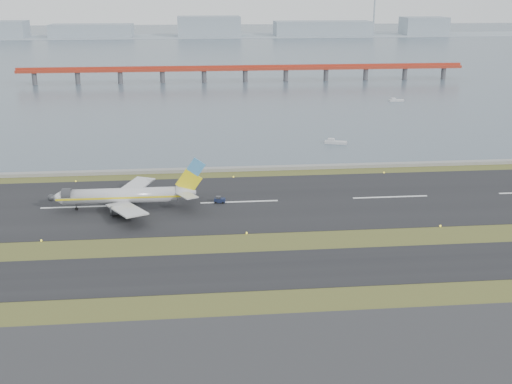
# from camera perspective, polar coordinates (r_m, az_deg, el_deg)

# --- Properties ---
(ground) EXTENTS (1000.00, 1000.00, 0.00)m
(ground) POSITION_cam_1_polar(r_m,az_deg,el_deg) (137.41, -0.56, -4.89)
(ground) COLOR #364B1A
(ground) RESTS_ON ground
(taxiway_strip) EXTENTS (1000.00, 18.00, 0.10)m
(taxiway_strip) POSITION_cam_1_polar(r_m,az_deg,el_deg) (126.45, -0.07, -6.96)
(taxiway_strip) COLOR black
(taxiway_strip) RESTS_ON ground
(runway_strip) EXTENTS (1000.00, 45.00, 0.10)m
(runway_strip) POSITION_cam_1_polar(r_m,az_deg,el_deg) (165.40, -1.50, -0.89)
(runway_strip) COLOR black
(runway_strip) RESTS_ON ground
(seawall) EXTENTS (1000.00, 2.50, 1.00)m
(seawall) POSITION_cam_1_polar(r_m,az_deg,el_deg) (193.88, -2.16, 2.05)
(seawall) COLOR gray
(seawall) RESTS_ON ground
(bay_water) EXTENTS (1400.00, 800.00, 1.30)m
(bay_water) POSITION_cam_1_polar(r_m,az_deg,el_deg) (588.82, -4.70, 12.53)
(bay_water) COLOR #445261
(bay_water) RESTS_ON ground
(red_pier) EXTENTS (260.00, 5.00, 10.20)m
(red_pier) POSITION_cam_1_polar(r_m,az_deg,el_deg) (380.37, -0.97, 10.85)
(red_pier) COLOR #A62F1C
(red_pier) RESTS_ON ground
(far_shoreline) EXTENTS (1400.00, 80.00, 60.50)m
(far_shoreline) POSITION_cam_1_polar(r_m,az_deg,el_deg) (748.21, -3.91, 14.11)
(far_shoreline) COLOR #8B98A4
(far_shoreline) RESTS_ON ground
(airliner) EXTENTS (38.52, 32.89, 12.80)m
(airliner) POSITION_cam_1_polar(r_m,az_deg,el_deg) (162.58, -11.42, -0.32)
(airliner) COLOR silver
(airliner) RESTS_ON ground
(pushback_tug) EXTENTS (3.01, 2.13, 1.76)m
(pushback_tug) POSITION_cam_1_polar(r_m,az_deg,el_deg) (164.72, -3.26, -0.70)
(pushback_tug) COLOR #141B37
(pushback_tug) RESTS_ON ground
(workboat_near) EXTENTS (8.11, 4.86, 1.88)m
(workboat_near) POSITION_cam_1_polar(r_m,az_deg,el_deg) (229.35, 7.04, 4.43)
(workboat_near) COLOR #BCBCC0
(workboat_near) RESTS_ON ground
(workboat_far) EXTENTS (7.21, 2.52, 1.73)m
(workboat_far) POSITION_cam_1_polar(r_m,az_deg,el_deg) (321.68, 12.33, 7.97)
(workboat_far) COLOR #BCBCC0
(workboat_far) RESTS_ON ground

